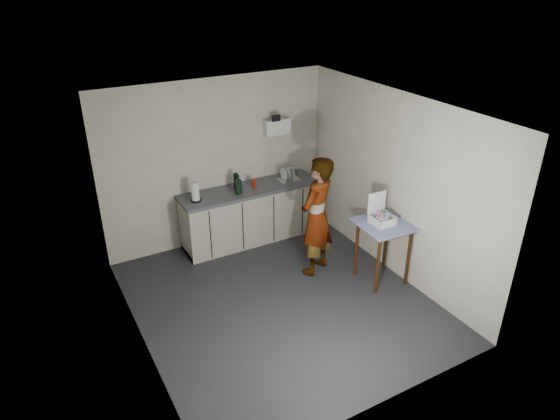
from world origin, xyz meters
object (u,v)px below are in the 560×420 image
standing_man (317,217)px  dark_bottle (236,181)px  soap_bottle (239,184)px  dish_rack (288,177)px  side_table (384,231)px  soda_can (254,183)px  bakery_box (382,217)px  kitchen_counter (250,215)px  paper_towel (195,192)px

standing_man → dark_bottle: bearing=-93.2°
soap_bottle → dish_rack: size_ratio=0.83×
side_table → standing_man: bearing=140.1°
dark_bottle → dish_rack: dark_bottle is taller
soap_bottle → soda_can: bearing=17.1°
dark_bottle → bakery_box: (1.26, -1.94, -0.05)m
kitchen_counter → bakery_box: bakery_box is taller
standing_man → dark_bottle: standing_man is taller
side_table → standing_man: (-0.68, 0.64, 0.10)m
paper_towel → dark_bottle: bearing=7.7°
kitchen_counter → side_table: 2.24m
kitchen_counter → soda_can: 0.56m
side_table → soda_can: 2.18m
soap_bottle → paper_towel: 0.67m
soda_can → bakery_box: 2.12m
paper_towel → side_table: bearing=-43.4°
kitchen_counter → soda_can: soda_can is taller
soap_bottle → kitchen_counter: bearing=24.4°
side_table → dark_bottle: dark_bottle is taller
kitchen_counter → soap_bottle: 0.68m
standing_man → soap_bottle: bearing=-89.1°
kitchen_counter → dish_rack: dish_rack is taller
soda_can → dark_bottle: dark_bottle is taller
kitchen_counter → dish_rack: (0.68, -0.02, 0.54)m
paper_towel → dish_rack: size_ratio=0.83×
kitchen_counter → side_table: bearing=-60.2°
standing_man → bakery_box: size_ratio=4.36×
dish_rack → paper_towel: bearing=-179.4°
side_table → soda_can: (-1.03, 1.91, 0.20)m
soda_can → dark_bottle: 0.29m
soap_bottle → dark_bottle: bearing=79.6°
kitchen_counter → dark_bottle: size_ratio=8.58×
dish_rack → bakery_box: bearing=-78.5°
kitchen_counter → dish_rack: bearing=-1.5°
dark_bottle → paper_towel: size_ratio=0.87×
dark_bottle → side_table: bearing=-56.7°
soap_bottle → paper_towel: size_ratio=1.00×
dish_rack → soda_can: bearing=179.5°
soap_bottle → dark_bottle: size_ratio=1.15×
standing_man → dish_rack: standing_man is taller
soap_bottle → bakery_box: 2.20m
soap_bottle → dish_rack: soap_bottle is taller
side_table → dish_rack: (-0.42, 1.90, 0.19)m
kitchen_counter → paper_towel: bearing=-177.8°
kitchen_counter → dark_bottle: (-0.20, 0.06, 0.61)m
soda_can → dark_bottle: (-0.27, 0.07, 0.06)m
kitchen_counter → side_table: size_ratio=2.50×
standing_man → dish_rack: 1.29m
soap_bottle → soda_can: 0.33m
bakery_box → kitchen_counter: bearing=121.4°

